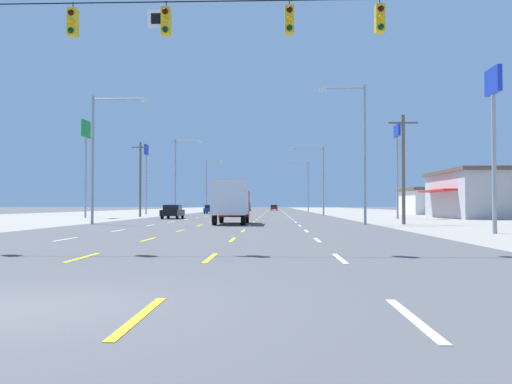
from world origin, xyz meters
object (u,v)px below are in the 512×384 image
pole_sign_left_row_2 (146,163)px  streetlight_left_row_1 (178,172)px  sedan_inner_right_farther (274,208)px  suv_inner_left_midfar (234,207)px  streetlight_left_row_0 (98,149)px  streetlight_right_row_0 (361,145)px  sedan_far_left_near (173,212)px  pole_sign_left_row_1 (86,143)px  sedan_far_left_mid (210,209)px  pole_sign_right_row_0 (494,114)px  streetlight_right_row_1 (320,175)px  pole_sign_right_row_1 (397,149)px  streetlight_left_row_2 (208,183)px  box_truck_center_turn_nearest (231,200)px  suv_inner_left_far (246,207)px  streetlight_right_row_2 (305,182)px

pole_sign_left_row_2 → streetlight_left_row_1: bearing=-51.5°
sedan_inner_right_farther → suv_inner_left_midfar: bearing=-99.7°
sedan_inner_right_farther → streetlight_left_row_0: size_ratio=0.47×
streetlight_left_row_0 → streetlight_right_row_0: streetlight_right_row_0 is taller
sedan_far_left_near → pole_sign_left_row_1: size_ratio=0.41×
sedan_far_left_mid → sedan_inner_right_farther: size_ratio=1.00×
pole_sign_right_row_0 → suv_inner_left_midfar: bearing=105.1°
sedan_inner_right_farther → streetlight_right_row_1: 64.22m
pole_sign_right_row_0 → streetlight_left_row_0: bearing=153.6°
pole_sign_right_row_1 → streetlight_left_row_1: (-26.23, 16.11, -1.41)m
pole_sign_right_row_0 → sedan_far_left_near: bearing=128.0°
suv_inner_left_midfar → streetlight_left_row_2: streetlight_left_row_2 is taller
streetlight_right_row_1 → streetlight_left_row_0: bearing=-120.4°
box_truck_center_turn_nearest → pole_sign_right_row_0: pole_sign_right_row_0 is taller
streetlight_left_row_1 → streetlight_left_row_2: size_ratio=1.01×
sedan_far_left_near → streetlight_left_row_2: 50.51m
sedan_inner_right_farther → pole_sign_right_row_1: size_ratio=0.45×
sedan_far_left_mid → pole_sign_left_row_2: 13.63m
suv_inner_left_midfar → suv_inner_left_far: same height
streetlight_left_row_1 → pole_sign_left_row_1: bearing=-119.9°
box_truck_center_turn_nearest → streetlight_right_row_0: (9.62, -0.65, 4.03)m
sedan_far_left_mid → suv_inner_left_midfar: bearing=64.2°
streetlight_right_row_0 → pole_sign_right_row_1: bearing=68.8°
box_truck_center_turn_nearest → sedan_far_left_near: 16.87m
sedan_far_left_near → streetlight_left_row_1: size_ratio=0.43×
streetlight_right_row_0 → streetlight_right_row_1: 32.98m
sedan_far_left_near → streetlight_left_row_1: 18.17m
sedan_far_left_near → pole_sign_right_row_0: bearing=-52.0°
sedan_far_left_near → pole_sign_left_row_2: size_ratio=0.42×
sedan_far_left_near → streetlight_left_row_2: (-2.69, 50.18, 5.16)m
sedan_far_left_near → suv_inner_left_far: bearing=86.9°
sedan_far_left_mid → pole_sign_left_row_2: (-8.98, -7.42, 7.08)m
box_truck_center_turn_nearest → sedan_inner_right_farther: bearing=88.1°
sedan_far_left_mid → sedan_inner_right_farther: same height
pole_sign_left_row_1 → box_truck_center_turn_nearest: bearing=-46.2°
sedan_far_left_near → sedan_inner_right_farther: (10.51, 80.93, 0.00)m
sedan_far_left_near → sedan_inner_right_farther: same height
suv_inner_left_midfar → streetlight_right_row_2: size_ratio=0.49×
sedan_far_left_near → streetlight_right_row_0: streetlight_right_row_0 is taller
box_truck_center_turn_nearest → suv_inner_left_midfar: box_truck_center_turn_nearest is taller
suv_inner_left_far → streetlight_right_row_2: bearing=-59.8°
pole_sign_left_row_1 → pole_sign_right_row_1: 34.19m
suv_inner_left_midfar → streetlight_right_row_1: streetlight_right_row_1 is taller
suv_inner_left_midfar → pole_sign_left_row_2: pole_sign_left_row_2 is taller
streetlight_right_row_0 → streetlight_right_row_1: (-0.21, 32.98, -0.32)m
box_truck_center_turn_nearest → streetlight_left_row_0: streetlight_left_row_0 is taller
suv_inner_left_far → streetlight_left_row_1: streetlight_left_row_1 is taller
sedan_far_left_near → streetlight_left_row_1: bearing=98.8°
sedan_far_left_mid → suv_inner_left_midfar: (3.45, 7.14, 0.27)m
suv_inner_left_midfar → streetlight_right_row_2: 17.63m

